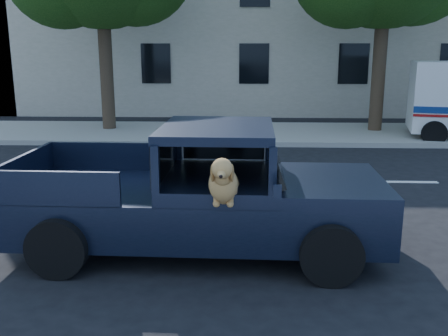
{
  "coord_description": "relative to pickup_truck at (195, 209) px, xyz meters",
  "views": [
    {
      "loc": [
        0.58,
        -7.17,
        2.84
      ],
      "look_at": [
        0.34,
        -0.85,
        1.31
      ],
      "focal_mm": 40.0,
      "sensor_mm": 36.0,
      "label": 1
    }
  ],
  "objects": [
    {
      "name": "lane_stripes",
      "position": [
        2.1,
        3.87,
        -0.61
      ],
      "size": [
        21.6,
        0.14,
        0.01
      ],
      "primitive_type": null,
      "color": "silver",
      "rests_on": "ground"
    },
    {
      "name": "building_main",
      "position": [
        3.1,
        16.97,
        3.89
      ],
      "size": [
        26.0,
        6.0,
        9.0
      ],
      "primitive_type": "cube",
      "color": "beige",
      "rests_on": "ground"
    },
    {
      "name": "far_sidewalk",
      "position": [
        0.1,
        9.67,
        -0.54
      ],
      "size": [
        60.0,
        4.0,
        0.15
      ],
      "primitive_type": "cube",
      "color": "gray",
      "rests_on": "ground"
    },
    {
      "name": "pickup_truck",
      "position": [
        0.0,
        0.0,
        0.0
      ],
      "size": [
        5.1,
        2.64,
        1.81
      ],
      "rotation": [
        0.0,
        0.0,
        -0.02
      ],
      "color": "black",
      "rests_on": "ground"
    },
    {
      "name": "ground",
      "position": [
        0.1,
        0.47,
        -0.61
      ],
      "size": [
        120.0,
        120.0,
        0.0
      ],
      "primitive_type": "plane",
      "color": "black",
      "rests_on": "ground"
    }
  ]
}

